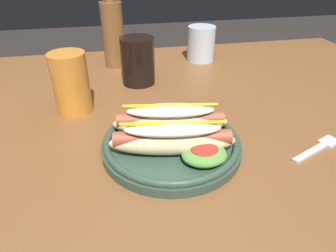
% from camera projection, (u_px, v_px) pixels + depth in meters
% --- Properties ---
extents(dining_table, '(1.49, 0.83, 0.74)m').
position_uv_depth(dining_table, '(144.00, 140.00, 0.72)').
color(dining_table, brown).
rests_on(dining_table, ground_plane).
extents(hot_dog_plate, '(0.24, 0.24, 0.08)m').
position_uv_depth(hot_dog_plate, '(173.00, 137.00, 0.51)').
color(hot_dog_plate, '#334C3D').
rests_on(hot_dog_plate, dining_table).
extents(fork, '(0.12, 0.06, 0.00)m').
position_uv_depth(fork, '(319.00, 148.00, 0.53)').
color(fork, silver).
rests_on(fork, dining_table).
extents(soda_cup, '(0.08, 0.08, 0.12)m').
position_uv_depth(soda_cup, '(138.00, 61.00, 0.75)').
color(soda_cup, black).
rests_on(soda_cup, dining_table).
extents(water_cup, '(0.08, 0.08, 0.10)m').
position_uv_depth(water_cup, '(201.00, 44.00, 0.90)').
color(water_cup, silver).
rests_on(water_cup, dining_table).
extents(extra_cup, '(0.07, 0.07, 0.13)m').
position_uv_depth(extra_cup, '(71.00, 83.00, 0.62)').
color(extra_cup, orange).
rests_on(extra_cup, dining_table).
extents(glass_bottle, '(0.06, 0.06, 0.25)m').
position_uv_depth(glass_bottle, '(113.00, 32.00, 0.84)').
color(glass_bottle, brown).
rests_on(glass_bottle, dining_table).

